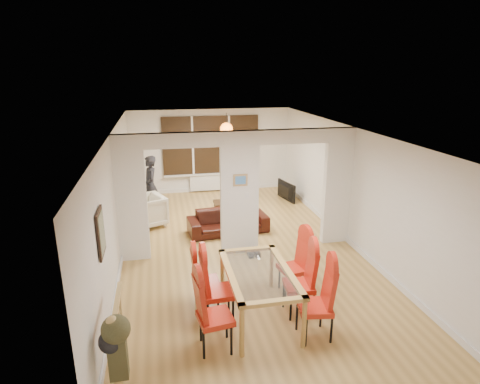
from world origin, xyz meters
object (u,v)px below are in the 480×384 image
object	(u,v)px
dining_chair_la	(215,312)
sofa	(228,221)
coffee_table	(233,205)
dining_table	(259,294)
person	(151,186)
television	(283,191)
bowl	(226,200)
dining_chair_rb	(299,281)
bottle	(227,197)
dining_chair_lb	(218,287)
armchair	(146,211)
dining_chair_rc	(293,264)
dining_chair_ra	(315,302)
dining_chair_lc	(206,278)

from	to	relation	value
dining_chair_la	sofa	xyz separation A→B (m)	(0.90, 4.11, -0.30)
coffee_table	dining_table	bearing A→B (deg)	-96.09
person	television	xyz separation A→B (m)	(3.85, 0.53, -0.54)
television	bowl	size ratio (longest dim) A/B	4.29
television	dining_chair_rb	bearing A→B (deg)	152.16
sofa	bottle	bearing A→B (deg)	75.26
dining_chair_lb	armchair	xyz separation A→B (m)	(-1.17, 4.27, -0.19)
dining_table	coffee_table	size ratio (longest dim) A/B	1.66
dining_chair_rc	bowl	world-z (taller)	dining_chair_rc
dining_table	coffee_table	xyz separation A→B (m)	(0.54, 5.08, -0.29)
dining_table	dining_chair_rb	xyz separation A→B (m)	(0.66, 0.00, 0.16)
dining_chair_lb	dining_chair_rb	world-z (taller)	dining_chair_lb
person	coffee_table	world-z (taller)	person
dining_chair_ra	person	bearing A→B (deg)	121.78
dining_chair_lc	armchair	bearing A→B (deg)	103.02
dining_chair_lb	dining_chair_rb	distance (m)	1.29
dining_chair_lb	television	distance (m)	6.22
dining_table	person	world-z (taller)	person
person	dining_chair_lc	bearing A→B (deg)	1.06
dining_table	television	size ratio (longest dim) A/B	1.83
dining_table	dining_chair_rc	bearing A→B (deg)	37.91
armchair	person	bearing A→B (deg)	148.04
dining_chair_ra	coffee_table	bearing A→B (deg)	100.76
dining_chair_lb	dining_chair_ra	size ratio (longest dim) A/B	1.00
dining_chair_la	person	world-z (taller)	person
dining_chair_ra	dining_table	bearing A→B (deg)	147.01
armchair	bottle	world-z (taller)	armchair
dining_chair_ra	armchair	distance (m)	5.54
dining_chair_rc	armchair	world-z (taller)	dining_chair_rc
dining_chair_la	person	distance (m)	5.73
dining_chair_lc	bowl	bearing A→B (deg)	74.40
dining_chair_lc	person	bearing A→B (deg)	99.15
sofa	dining_chair_rc	bearing A→B (deg)	-83.67
dining_chair_la	sofa	bearing A→B (deg)	69.38
armchair	television	distance (m)	4.18
dining_chair_lb	bottle	distance (m)	5.13
dining_chair_lb	bowl	distance (m)	5.15
dining_chair_rc	television	xyz separation A→B (m)	(1.42, 5.01, -0.28)
dining_chair_rb	coffee_table	xyz separation A→B (m)	(-0.12, 5.07, -0.45)
dining_chair_lb	dining_table	bearing A→B (deg)	-8.34
dining_chair_rc	armchair	bearing A→B (deg)	113.09
dining_chair_rc	dining_chair_lc	bearing A→B (deg)	172.28
sofa	armchair	bearing A→B (deg)	151.36
dining_chair_lb	person	bearing A→B (deg)	99.09
dining_chair_la	television	size ratio (longest dim) A/B	1.20
dining_chair_ra	sofa	bearing A→B (deg)	106.92
dining_chair_la	dining_table	bearing A→B (deg)	29.00
dining_chair_lc	person	world-z (taller)	person
dining_chair_rb	sofa	xyz separation A→B (m)	(-0.53, 3.52, -0.29)
person	television	size ratio (longest dim) A/B	1.70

